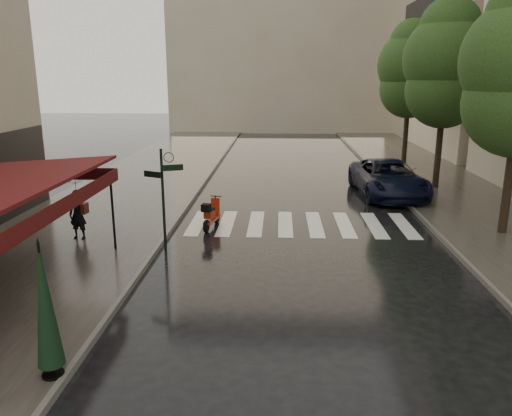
# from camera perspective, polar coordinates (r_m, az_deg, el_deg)

# --- Properties ---
(ground) EXTENTS (120.00, 120.00, 0.00)m
(ground) POSITION_cam_1_polar(r_m,az_deg,el_deg) (12.42, -7.86, -9.62)
(ground) COLOR black
(ground) RESTS_ON ground
(sidewalk_near) EXTENTS (6.00, 60.00, 0.12)m
(sidewalk_near) POSITION_cam_1_polar(r_m,az_deg,el_deg) (24.58, -13.22, 2.58)
(sidewalk_near) COLOR #38332D
(sidewalk_near) RESTS_ON ground
(sidewalk_far) EXTENTS (5.50, 60.00, 0.12)m
(sidewalk_far) POSITION_cam_1_polar(r_m,az_deg,el_deg) (24.99, 21.42, 2.13)
(sidewalk_far) COLOR #38332D
(sidewalk_far) RESTS_ON ground
(curb_near) EXTENTS (0.12, 60.00, 0.16)m
(curb_near) POSITION_cam_1_polar(r_m,az_deg,el_deg) (23.93, -6.17, 2.60)
(curb_near) COLOR #595651
(curb_near) RESTS_ON ground
(curb_far) EXTENTS (0.12, 60.00, 0.16)m
(curb_far) POSITION_cam_1_polar(r_m,az_deg,el_deg) (24.23, 15.14, 2.31)
(curb_far) COLOR #595651
(curb_far) RESTS_ON ground
(crosswalk) EXTENTS (7.85, 3.20, 0.01)m
(crosswalk) POSITION_cam_1_polar(r_m,az_deg,el_deg) (17.87, 5.06, -1.83)
(crosswalk) COLOR silver
(crosswalk) RESTS_ON ground
(signpost) EXTENTS (1.17, 0.29, 3.10)m
(signpost) POSITION_cam_1_polar(r_m,az_deg,el_deg) (14.88, -10.57, 1.84)
(signpost) COLOR black
(signpost) RESTS_ON ground
(haussmann_far) EXTENTS (8.00, 16.00, 18.50)m
(haussmann_far) POSITION_cam_1_polar(r_m,az_deg,el_deg) (39.99, 25.13, 19.46)
(haussmann_far) COLOR tan
(haussmann_far) RESTS_ON ground
(backdrop_building) EXTENTS (22.00, 6.00, 20.00)m
(backdrop_building) POSITION_cam_1_polar(r_m,az_deg,el_deg) (49.36, 3.82, 20.49)
(backdrop_building) COLOR tan
(backdrop_building) RESTS_ON ground
(tree_mid) EXTENTS (3.80, 3.80, 8.34)m
(tree_mid) POSITION_cam_1_polar(r_m,az_deg,el_deg) (24.24, 20.95, 15.03)
(tree_mid) COLOR black
(tree_mid) RESTS_ON sidewalk_far
(tree_far) EXTENTS (3.80, 3.80, 8.16)m
(tree_far) POSITION_cam_1_polar(r_m,az_deg,el_deg) (31.03, 17.25, 14.83)
(tree_far) COLOR black
(tree_far) RESTS_ON sidewalk_far
(pedestrian_with_umbrella) EXTENTS (1.06, 1.07, 2.41)m
(pedestrian_with_umbrella) POSITION_cam_1_polar(r_m,az_deg,el_deg) (16.43, -19.92, 2.03)
(pedestrian_with_umbrella) COLOR black
(pedestrian_with_umbrella) RESTS_ON sidewalk_near
(scooter) EXTENTS (0.58, 1.55, 1.02)m
(scooter) POSITION_cam_1_polar(r_m,az_deg,el_deg) (17.28, -5.16, -0.79)
(scooter) COLOR black
(scooter) RESTS_ON ground
(parked_car) EXTENTS (2.94, 5.74, 1.55)m
(parked_car) POSITION_cam_1_polar(r_m,az_deg,el_deg) (22.67, 14.87, 3.31)
(parked_car) COLOR black
(parked_car) RESTS_ON ground
(parasol_back) EXTENTS (0.46, 0.46, 2.44)m
(parasol_back) POSITION_cam_1_polar(r_m,az_deg,el_deg) (9.11, -22.95, -10.23)
(parasol_back) COLOR black
(parasol_back) RESTS_ON sidewalk_near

